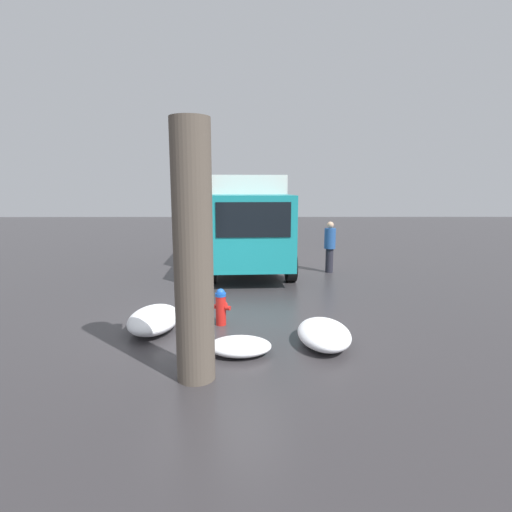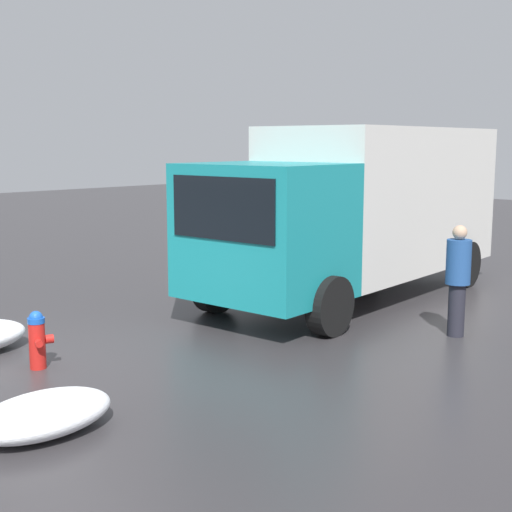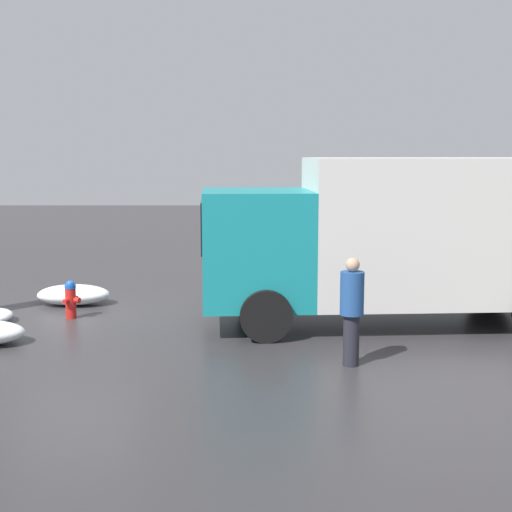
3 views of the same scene
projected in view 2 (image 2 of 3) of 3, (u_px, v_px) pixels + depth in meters
The scene contains 5 objects.
ground_plane at pixel (38, 368), 9.01m from camera, with size 60.00×60.00×0.00m, color #333033.
fire_hydrant at pixel (37, 339), 8.95m from camera, with size 0.33×0.41×0.74m.
delivery_truck at pixel (360, 206), 13.01m from camera, with size 7.26×2.93×3.09m.
pedestrian at pixel (458, 276), 10.38m from camera, with size 0.36×0.36×1.65m.
snow_pile_curbside at pixel (43, 415), 6.97m from camera, with size 1.45×0.91×0.38m.
Camera 2 is at (-4.42, -7.95, 2.83)m, focal length 50.00 mm.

